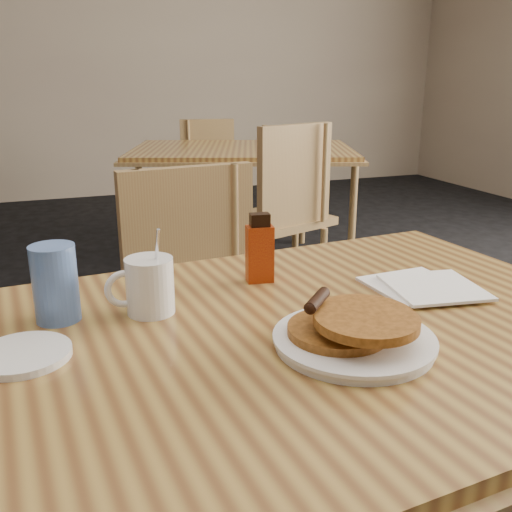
{
  "coord_description": "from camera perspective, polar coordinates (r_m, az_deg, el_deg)",
  "views": [
    {
      "loc": [
        -0.29,
        -0.89,
        1.16
      ],
      "look_at": [
        0.05,
        0.03,
        0.85
      ],
      "focal_mm": 40.0,
      "sensor_mm": 36.0,
      "label": 1
    }
  ],
  "objects": [
    {
      "name": "syrup_bottle",
      "position": [
        1.18,
        0.37,
        0.57
      ],
      "size": [
        0.06,
        0.04,
        0.15
      ],
      "rotation": [
        0.0,
        0.0,
        -0.15
      ],
      "color": "maroon",
      "rests_on": "main_table"
    },
    {
      "name": "chair_main_far",
      "position": [
        1.69,
        -5.8,
        -4.01
      ],
      "size": [
        0.45,
        0.45,
        0.91
      ],
      "rotation": [
        0.0,
        0.0,
        0.11
      ],
      "color": "#997C48",
      "rests_on": "floor"
    },
    {
      "name": "chair_neighbor_near",
      "position": [
        2.82,
        3.04,
        5.4
      ],
      "size": [
        0.55,
        0.56,
        0.95
      ],
      "rotation": [
        0.0,
        0.0,
        0.33
      ],
      "color": "#997C48",
      "rests_on": "floor"
    },
    {
      "name": "main_table",
      "position": [
        1.0,
        2.87,
        -9.48
      ],
      "size": [
        1.38,
        0.99,
        0.75
      ],
      "rotation": [
        0.0,
        0.0,
        0.08
      ],
      "color": "#A7813B",
      "rests_on": "floor"
    },
    {
      "name": "neighbor_table",
      "position": [
        3.49,
        -1.36,
        10.13
      ],
      "size": [
        1.57,
        1.31,
        0.75
      ],
      "rotation": [
        0.0,
        0.0,
        -0.34
      ],
      "color": "#A7813B",
      "rests_on": "floor"
    },
    {
      "name": "napkin_stack",
      "position": [
        1.2,
        16.48,
        -2.95
      ],
      "size": [
        0.21,
        0.22,
        0.01
      ],
      "rotation": [
        0.0,
        0.0,
        0.05
      ],
      "color": "white",
      "rests_on": "main_table"
    },
    {
      "name": "side_saucer",
      "position": [
        0.95,
        -22.31,
        -9.12
      ],
      "size": [
        0.15,
        0.15,
        0.01
      ],
      "primitive_type": "cylinder",
      "rotation": [
        0.0,
        0.0,
        0.0
      ],
      "color": "white",
      "rests_on": "main_table"
    },
    {
      "name": "wall_back",
      "position": [
        5.9,
        -18.39,
        19.05
      ],
      "size": [
        8.0,
        0.0,
        8.0
      ],
      "primitive_type": "plane",
      "rotation": [
        1.57,
        0.0,
        0.0
      ],
      "color": "#B7A68E",
      "rests_on": "ground"
    },
    {
      "name": "blue_tumbler",
      "position": [
        1.05,
        -19.44,
        -2.6
      ],
      "size": [
        0.1,
        0.1,
        0.14
      ],
      "primitive_type": "cylinder",
      "rotation": [
        0.0,
        0.0,
        0.29
      ],
      "color": "#5378C3",
      "rests_on": "main_table"
    },
    {
      "name": "chair_neighbor_far",
      "position": [
        4.18,
        -4.49,
        8.61
      ],
      "size": [
        0.45,
        0.46,
        0.86
      ],
      "rotation": [
        0.0,
        0.0,
        -0.18
      ],
      "color": "#997C48",
      "rests_on": "floor"
    },
    {
      "name": "coffee_mug",
      "position": [
        1.04,
        -10.73,
        -2.86
      ],
      "size": [
        0.12,
        0.09,
        0.16
      ],
      "rotation": [
        0.0,
        0.0,
        -0.35
      ],
      "color": "white",
      "rests_on": "main_table"
    },
    {
      "name": "pancake_plate",
      "position": [
        0.93,
        9.81,
        -7.52
      ],
      "size": [
        0.26,
        0.26,
        0.08
      ],
      "rotation": [
        0.0,
        0.0,
        0.37
      ],
      "color": "white",
      "rests_on": "main_table"
    }
  ]
}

